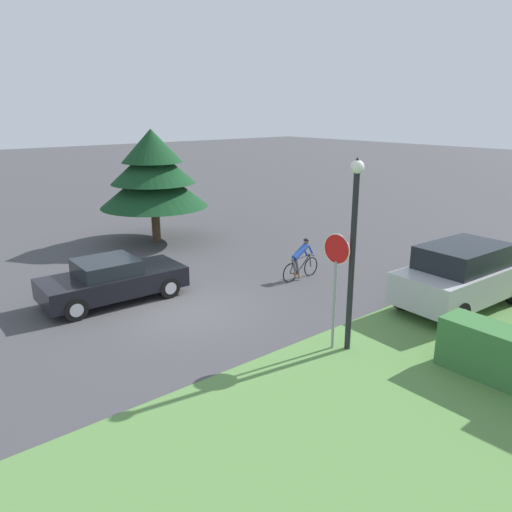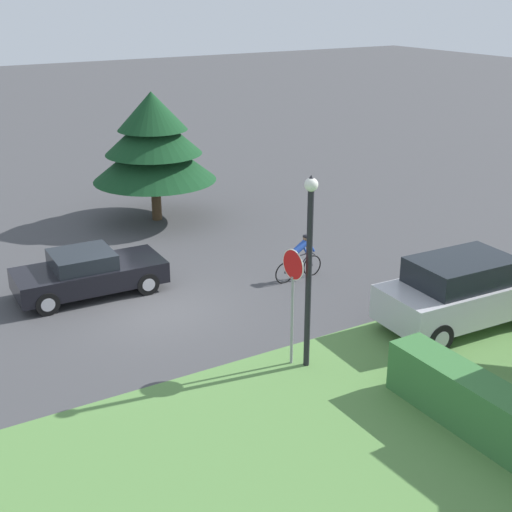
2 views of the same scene
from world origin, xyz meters
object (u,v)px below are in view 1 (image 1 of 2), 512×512
at_px(stop_sign, 336,268).
at_px(cyclist, 301,260).
at_px(sedan_left_lane, 112,280).
at_px(street_lamp, 353,238).
at_px(parked_suv_right, 462,276).
at_px(conifer_tall_near, 153,174).

bearing_deg(stop_sign, cyclist, -40.78).
relative_size(sedan_left_lane, street_lamp, 0.93).
relative_size(cyclist, stop_sign, 0.60).
distance_m(parked_suv_right, conifer_tall_near, 13.46).
height_order(sedan_left_lane, conifer_tall_near, conifer_tall_near).
height_order(cyclist, conifer_tall_near, conifer_tall_near).
bearing_deg(conifer_tall_near, cyclist, 9.53).
xyz_separation_m(stop_sign, street_lamp, (0.27, 0.26, 0.77)).
bearing_deg(sedan_left_lane, cyclist, -18.36).
xyz_separation_m(sedan_left_lane, conifer_tall_near, (-5.72, 4.66, 2.37)).
distance_m(parked_suv_right, stop_sign, 5.20).
bearing_deg(street_lamp, parked_suv_right, 85.96).
bearing_deg(street_lamp, sedan_left_lane, -155.47).
bearing_deg(parked_suv_right, stop_sign, 175.82).
relative_size(stop_sign, conifer_tall_near, 0.59).
height_order(cyclist, stop_sign, stop_sign).
distance_m(cyclist, stop_sign, 5.53).
xyz_separation_m(cyclist, stop_sign, (4.34, -3.13, 1.41)).
bearing_deg(sedan_left_lane, street_lamp, -63.30).
height_order(cyclist, parked_suv_right, parked_suv_right).
height_order(parked_suv_right, street_lamp, street_lamp).
xyz_separation_m(parked_suv_right, street_lamp, (-0.34, -4.78, 1.88)).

